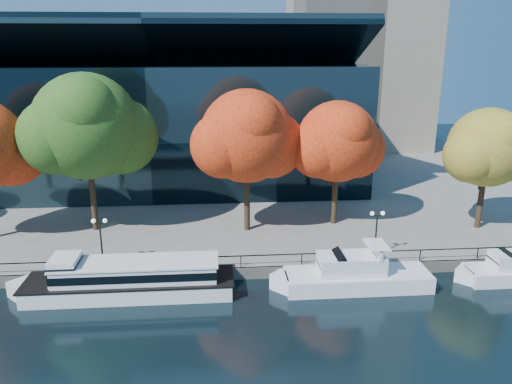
{
  "coord_description": "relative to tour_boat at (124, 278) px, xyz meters",
  "views": [
    {
      "loc": [
        3.26,
        -33.84,
        18.53
      ],
      "look_at": [
        6.62,
        8.0,
        5.9
      ],
      "focal_mm": 35.0,
      "sensor_mm": 36.0,
      "label": 1
    }
  ],
  "objects": [
    {
      "name": "convention_building",
      "position": [
        -0.04,
        30.61,
        7.12
      ],
      "size": [
        50.0,
        24.57,
        21.43
      ],
      "color": "black",
      "rests_on": "ground"
    },
    {
      "name": "lamp_1",
      "position": [
        -2.28,
        3.32,
        2.59
      ],
      "size": [
        1.26,
        0.36,
        4.03
      ],
      "color": "black",
      "rests_on": "promenade"
    },
    {
      "name": "tree_3",
      "position": [
        10.19,
        10.44,
        8.63
      ],
      "size": [
        10.87,
        8.91,
        13.55
      ],
      "color": "black",
      "rests_on": "promenade"
    },
    {
      "name": "tree_2",
      "position": [
        -4.51,
        11.66,
        9.51
      ],
      "size": [
        12.31,
        10.09,
        15.03
      ],
      "color": "black",
      "rests_on": "promenade"
    },
    {
      "name": "tour_boat",
      "position": [
        0.0,
        0.0,
        0.0
      ],
      "size": [
        17.18,
        3.83,
        3.26
      ],
      "color": "white",
      "rests_on": "ground"
    },
    {
      "name": "railing",
      "position": [
        3.96,
        2.07,
        0.55
      ],
      "size": [
        88.2,
        0.08,
        0.99
      ],
      "color": "black",
      "rests_on": "promenade"
    },
    {
      "name": "tree_4",
      "position": [
        19.01,
        11.59,
        7.78
      ],
      "size": [
        9.83,
        8.06,
        12.27
      ],
      "color": "black",
      "rests_on": "promenade"
    },
    {
      "name": "cruiser_near",
      "position": [
        17.48,
        -0.34,
        -0.25
      ],
      "size": [
        12.57,
        3.24,
        3.64
      ],
      "color": "white",
      "rests_on": "ground"
    },
    {
      "name": "lamp_2",
      "position": [
        20.48,
        3.32,
        2.59
      ],
      "size": [
        1.26,
        0.36,
        4.03
      ],
      "color": "black",
      "rests_on": "promenade"
    },
    {
      "name": "tree_5",
      "position": [
        32.91,
        9.25,
        7.46
      ],
      "size": [
        9.35,
        7.67,
        11.76
      ],
      "color": "black",
      "rests_on": "promenade"
    },
    {
      "name": "promenade",
      "position": [
        3.96,
        35.2,
        -0.89
      ],
      "size": [
        90.0,
        67.08,
        1.0
      ],
      "color": "slate",
      "rests_on": "ground"
    },
    {
      "name": "ground",
      "position": [
        3.96,
        -1.18,
        -1.39
      ],
      "size": [
        160.0,
        160.0,
        0.0
      ],
      "primitive_type": "plane",
      "color": "black",
      "rests_on": "ground"
    }
  ]
}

